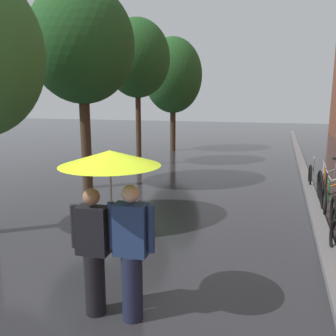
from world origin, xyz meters
name	(u,v)px	position (x,y,z in m)	size (l,w,h in m)	color
ground_plane	(75,323)	(0.00, 0.00, 0.00)	(80.00, 80.00, 0.00)	#2D2D33
kerb_strip	(305,174)	(3.20, 10.00, 0.06)	(0.30, 36.00, 0.12)	slate
street_tree_1	(82,45)	(-3.37, 6.11, 4.26)	(3.08, 3.08, 5.99)	#473323
street_tree_2	(137,59)	(-3.33, 10.22, 4.30)	(2.62, 2.62, 5.87)	#473323
street_tree_3	(173,76)	(-3.21, 14.74, 3.92)	(3.02, 3.02, 5.87)	#473323
parked_bicycle_7	(328,176)	(3.76, 8.33, 0.38)	(1.08, 0.70, 0.96)	black
couple_under_umbrella	(111,206)	(0.39, 0.31, 1.45)	(1.21, 1.21, 2.13)	black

